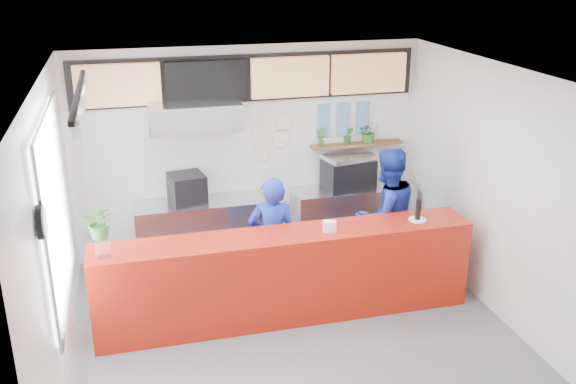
{
  "coord_description": "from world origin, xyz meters",
  "views": [
    {
      "loc": [
        -1.7,
        -6.2,
        4.16
      ],
      "look_at": [
        0.1,
        0.7,
        1.5
      ],
      "focal_mm": 40.0,
      "sensor_mm": 36.0,
      "label": 1
    }
  ],
  "objects_px": {
    "service_counter": "(286,276)",
    "panini_oven": "(187,189)",
    "staff_center": "(272,240)",
    "pepper_mill": "(418,209)",
    "espresso_machine": "(348,174)",
    "staff_right": "(386,216)"
  },
  "relations": [
    {
      "from": "staff_right",
      "to": "pepper_mill",
      "type": "xyz_separation_m",
      "value": [
        0.15,
        -0.61,
        0.32
      ]
    },
    {
      "from": "staff_center",
      "to": "pepper_mill",
      "type": "xyz_separation_m",
      "value": [
        1.71,
        -0.48,
        0.43
      ]
    },
    {
      "from": "panini_oven",
      "to": "service_counter",
      "type": "bearing_deg",
      "value": -72.13
    },
    {
      "from": "service_counter",
      "to": "espresso_machine",
      "type": "xyz_separation_m",
      "value": [
        1.41,
        1.8,
        0.57
      ]
    },
    {
      "from": "service_counter",
      "to": "staff_center",
      "type": "distance_m",
      "value": 0.54
    },
    {
      "from": "service_counter",
      "to": "panini_oven",
      "type": "relative_size",
      "value": 9.78
    },
    {
      "from": "staff_center",
      "to": "staff_right",
      "type": "bearing_deg",
      "value": -165.4
    },
    {
      "from": "staff_center",
      "to": "panini_oven",
      "type": "bearing_deg",
      "value": -46.58
    },
    {
      "from": "espresso_machine",
      "to": "staff_right",
      "type": "relative_size",
      "value": 0.38
    },
    {
      "from": "espresso_machine",
      "to": "pepper_mill",
      "type": "relative_size",
      "value": 2.66
    },
    {
      "from": "staff_center",
      "to": "staff_right",
      "type": "xyz_separation_m",
      "value": [
        1.56,
        0.13,
        0.11
      ]
    },
    {
      "from": "panini_oven",
      "to": "espresso_machine",
      "type": "relative_size",
      "value": 0.66
    },
    {
      "from": "service_counter",
      "to": "pepper_mill",
      "type": "bearing_deg",
      "value": -0.73
    },
    {
      "from": "service_counter",
      "to": "pepper_mill",
      "type": "distance_m",
      "value": 1.79
    },
    {
      "from": "panini_oven",
      "to": "staff_right",
      "type": "bearing_deg",
      "value": -36.25
    },
    {
      "from": "staff_center",
      "to": "staff_right",
      "type": "height_order",
      "value": "staff_right"
    },
    {
      "from": "staff_center",
      "to": "pepper_mill",
      "type": "relative_size",
      "value": 6.25
    },
    {
      "from": "staff_center",
      "to": "service_counter",
      "type": "bearing_deg",
      "value": 106.98
    },
    {
      "from": "panini_oven",
      "to": "staff_center",
      "type": "height_order",
      "value": "staff_center"
    },
    {
      "from": "panini_oven",
      "to": "espresso_machine",
      "type": "distance_m",
      "value": 2.36
    },
    {
      "from": "staff_right",
      "to": "pepper_mill",
      "type": "bearing_deg",
      "value": 91.7
    },
    {
      "from": "panini_oven",
      "to": "staff_right",
      "type": "relative_size",
      "value": 0.25
    }
  ]
}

